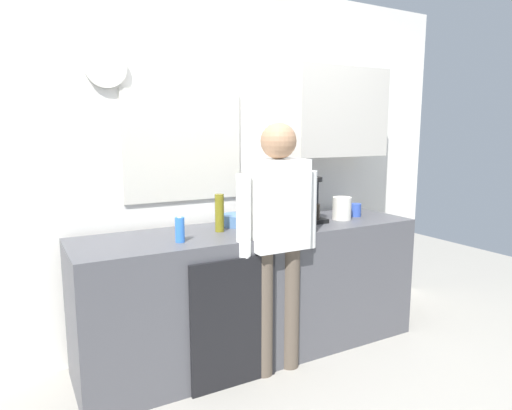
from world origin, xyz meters
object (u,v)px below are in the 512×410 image
bottle_olive_oil (219,213)px  mixing_bowl (237,220)px  cup_blue_mug (356,210)px  coffee_maker (308,202)px  bottle_dark_sauce (277,209)px  bottle_red_vinegar (295,215)px  storage_canister (342,208)px  person_at_sink (278,229)px  dish_soap (180,229)px  bottle_amber_beer (271,214)px

bottle_olive_oil → mixing_bowl: size_ratio=1.14×
cup_blue_mug → coffee_maker: bearing=179.0°
bottle_dark_sauce → bottle_red_vinegar: bottle_red_vinegar is taller
bottle_dark_sauce → storage_canister: bottle_dark_sauce is taller
storage_canister → person_at_sink: (-0.72, -0.25, -0.03)m
mixing_bowl → storage_canister: size_ratio=1.29×
coffee_maker → mixing_bowl: bearing=166.3°
bottle_olive_oil → storage_canister: 0.98m
mixing_bowl → person_at_sink: 0.44m
bottle_red_vinegar → mixing_bowl: 0.44m
bottle_dark_sauce → storage_canister: bearing=-19.5°
coffee_maker → storage_canister: coffee_maker is taller
coffee_maker → mixing_bowl: size_ratio=1.50×
bottle_olive_oil → storage_canister: (0.98, -0.06, -0.04)m
bottle_olive_oil → dish_soap: size_ratio=1.39×
mixing_bowl → dish_soap: (-0.51, -0.26, 0.04)m
storage_canister → coffee_maker: bearing=169.1°
mixing_bowl → person_at_sink: bearing=-81.0°
cup_blue_mug → storage_canister: storage_canister is taller
coffee_maker → person_at_sink: (-0.45, -0.31, -0.09)m
bottle_amber_beer → cup_blue_mug: (0.85, 0.14, -0.07)m
bottle_olive_oil → cup_blue_mug: (1.15, -0.02, -0.07)m
coffee_maker → bottle_amber_beer: size_ratio=1.43×
bottle_amber_beer → dish_soap: 0.63m
bottle_dark_sauce → bottle_olive_oil: (-0.51, -0.10, 0.03)m
mixing_bowl → bottle_red_vinegar: bearing=-56.4°
bottle_amber_beer → cup_blue_mug: bottle_amber_beer is taller
storage_canister → person_at_sink: bearing=-160.6°
mixing_bowl → bottle_olive_oil: bearing=-148.1°
bottle_red_vinegar → person_at_sink: bearing=-157.8°
cup_blue_mug → person_at_sink: size_ratio=0.06×
bottle_red_vinegar → person_at_sink: 0.19m
bottle_olive_oil → person_at_sink: person_at_sink is taller
bottle_red_vinegar → storage_canister: (0.55, 0.18, -0.02)m
dish_soap → person_at_sink: (0.58, -0.17, -0.03)m
cup_blue_mug → person_at_sink: (-0.90, -0.30, 0.00)m
bottle_dark_sauce → person_at_sink: bearing=-121.4°
bottle_amber_beer → mixing_bowl: bottle_amber_beer is taller
person_at_sink → bottle_dark_sauce: bearing=45.0°
bottle_red_vinegar → bottle_dark_sauce: bearing=76.4°
storage_canister → person_at_sink: person_at_sink is taller
coffee_maker → bottle_dark_sauce: bearing=149.5°
bottle_red_vinegar → person_at_sink: (-0.17, -0.07, -0.06)m
bottle_olive_oil → bottle_amber_beer: size_ratio=1.09×
dish_soap → bottle_red_vinegar: bearing=-7.5°
cup_blue_mug → dish_soap: bearing=-174.9°
cup_blue_mug → dish_soap: size_ratio=0.56×
coffee_maker → bottle_amber_beer: bearing=-159.8°
bottle_red_vinegar → cup_blue_mug: (0.73, 0.23, -0.06)m
bottle_olive_oil → mixing_bowl: bottle_olive_oil is taller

